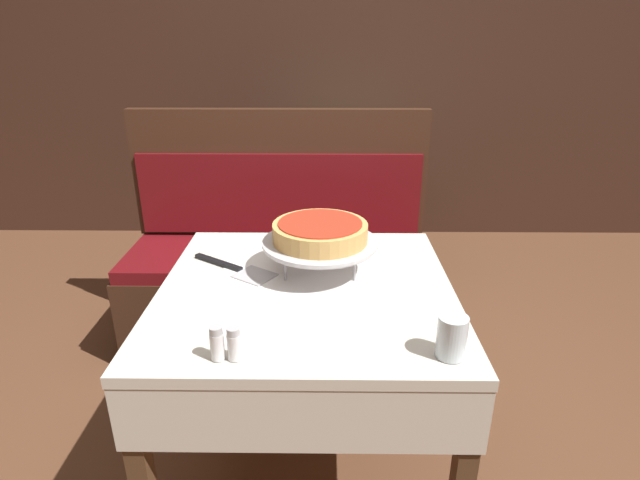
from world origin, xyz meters
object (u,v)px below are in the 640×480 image
(booth_bench, at_px, (279,278))
(salt_shaker, at_px, (217,343))
(water_glass_near, at_px, (452,337))
(condiment_caddy, at_px, (370,148))
(pizza_pan_stand, at_px, (320,244))
(dining_table_front, at_px, (307,321))
(pizza_server, at_px, (235,269))
(dining_table_rear, at_px, (355,170))
(pepper_shaker, at_px, (234,344))
(deep_dish_pizza, at_px, (320,232))

(booth_bench, height_order, salt_shaker, booth_bench)
(water_glass_near, relative_size, condiment_caddy, 0.55)
(water_glass_near, bearing_deg, pizza_pan_stand, 124.80)
(dining_table_front, relative_size, salt_shaker, 10.26)
(pizza_pan_stand, bearing_deg, dining_table_front, -112.30)
(pizza_server, xyz_separation_m, water_glass_near, (0.57, -0.45, 0.05))
(booth_bench, distance_m, salt_shaker, 1.31)
(condiment_caddy, bearing_deg, dining_table_rear, 137.64)
(dining_table_rear, relative_size, pepper_shaker, 9.26)
(deep_dish_pizza, relative_size, pizza_server, 1.00)
(dining_table_rear, relative_size, pizza_pan_stand, 2.13)
(deep_dish_pizza, xyz_separation_m, pizza_server, (-0.27, 0.01, -0.13))
(deep_dish_pizza, relative_size, pepper_shaker, 3.54)
(pizza_pan_stand, distance_m, salt_shaker, 0.51)
(dining_table_rear, height_order, pizza_server, pizza_server)
(deep_dish_pizza, bearing_deg, condiment_caddy, 79.86)
(pizza_pan_stand, distance_m, pizza_server, 0.28)
(dining_table_front, distance_m, deep_dish_pizza, 0.27)
(booth_bench, xyz_separation_m, salt_shaker, (-0.02, -1.23, 0.46))
(booth_bench, xyz_separation_m, deep_dish_pizza, (0.21, -0.78, 0.55))
(pepper_shaker, distance_m, condiment_caddy, 2.10)
(deep_dish_pizza, bearing_deg, pepper_shaker, -112.56)
(dining_table_rear, bearing_deg, booth_bench, -114.60)
(pizza_server, relative_size, salt_shaker, 3.45)
(salt_shaker, xyz_separation_m, condiment_caddy, (0.51, 2.05, 0.01))
(dining_table_front, distance_m, pizza_server, 0.28)
(dining_table_rear, xyz_separation_m, booth_bench, (-0.41, -0.89, -0.31))
(water_glass_near, bearing_deg, dining_table_front, 135.25)
(deep_dish_pizza, height_order, water_glass_near, deep_dish_pizza)
(pizza_server, relative_size, pepper_shaker, 3.56)
(pizza_server, distance_m, water_glass_near, 0.72)
(dining_table_rear, height_order, pepper_shaker, pepper_shaker)
(condiment_caddy, bearing_deg, water_glass_near, -89.50)
(dining_table_front, xyz_separation_m, water_glass_near, (0.34, -0.34, 0.17))
(pizza_server, bearing_deg, booth_bench, 85.60)
(pizza_server, height_order, water_glass_near, water_glass_near)
(dining_table_rear, bearing_deg, pepper_shaker, -100.39)
(pizza_pan_stand, xyz_separation_m, salt_shaker, (-0.23, -0.45, -0.05))
(pizza_pan_stand, relative_size, deep_dish_pizza, 1.23)
(dining_table_front, height_order, dining_table_rear, dining_table_front)
(pizza_pan_stand, relative_size, water_glass_near, 3.49)
(dining_table_rear, height_order, water_glass_near, water_glass_near)
(pizza_server, distance_m, condiment_caddy, 1.68)
(dining_table_rear, relative_size, salt_shaker, 8.99)
(pizza_server, bearing_deg, salt_shaker, -85.12)
(dining_table_rear, height_order, salt_shaker, salt_shaker)
(dining_table_front, relative_size, deep_dish_pizza, 2.98)
(pizza_pan_stand, xyz_separation_m, condiment_caddy, (0.29, 1.59, -0.04))
(dining_table_rear, relative_size, deep_dish_pizza, 2.61)
(pizza_pan_stand, height_order, deep_dish_pizza, deep_dish_pizza)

